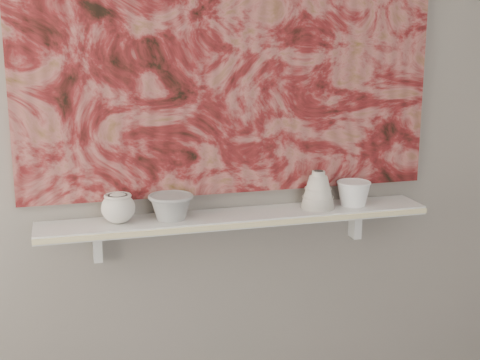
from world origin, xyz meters
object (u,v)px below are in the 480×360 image
object	(u,v)px
bowl_grey	(171,206)
bowl_white	(353,193)
painting	(231,38)
bell_vessel	(318,189)
shelf	(237,218)
cup_cream	(118,208)

from	to	relation	value
bowl_grey	bowl_white	xyz separation A→B (m)	(0.68, 0.00, 0.00)
painting	bell_vessel	bearing A→B (deg)	-14.77
bowl_grey	bowl_white	world-z (taller)	bowl_white
shelf	bowl_white	distance (m)	0.45
cup_cream	bowl_white	xyz separation A→B (m)	(0.86, 0.00, -0.01)
bowl_white	bell_vessel	bearing A→B (deg)	180.00
painting	bowl_grey	size ratio (longest dim) A/B	9.58
bowl_grey	bell_vessel	world-z (taller)	bell_vessel
cup_cream	bell_vessel	xyz separation A→B (m)	(0.72, 0.00, 0.02)
painting	bowl_white	distance (m)	0.72
bowl_white	cup_cream	bearing A→B (deg)	180.00
bell_vessel	bowl_grey	bearing A→B (deg)	180.00
shelf	bowl_white	xyz separation A→B (m)	(0.45, 0.00, 0.06)
bowl_grey	bowl_white	size ratio (longest dim) A/B	1.23
painting	bell_vessel	world-z (taller)	painting
bowl_grey	shelf	bearing A→B (deg)	0.00
cup_cream	bell_vessel	distance (m)	0.72
cup_cream	bowl_white	size ratio (longest dim) A/B	0.90
shelf	cup_cream	xyz separation A→B (m)	(-0.42, 0.00, 0.07)
shelf	cup_cream	world-z (taller)	cup_cream
painting	cup_cream	world-z (taller)	painting
painting	bowl_white	bearing A→B (deg)	-10.21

